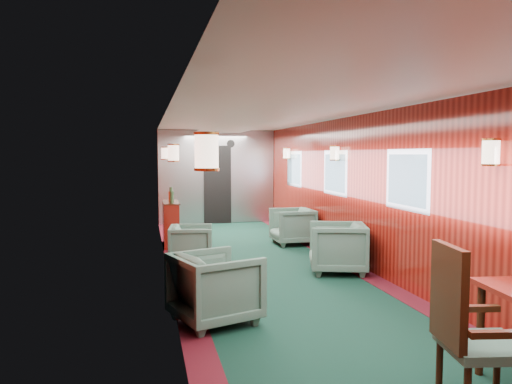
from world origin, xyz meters
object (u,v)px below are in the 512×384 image
Objects in this scene: side_chair at (468,326)px; armchair_right_far at (292,226)px; armchair_left_far at (191,245)px; armchair_right_near at (337,248)px; armchair_left_near at (215,288)px; credenza at (171,223)px.

side_chair reaches higher than armchair_right_far.
armchair_right_far is (0.75, 6.55, -0.29)m from side_chair.
armchair_right_near is (2.09, -1.07, 0.06)m from armchair_left_far.
armchair_left_near reaches higher than armchair_left_far.
armchair_left_near is at bearing -32.45° from armchair_right_near.
armchair_right_near is (2.34, -2.78, -0.06)m from credenza.
armchair_left_near is at bearing 130.47° from side_chair.
armchair_right_near is at bearing -68.60° from armchair_left_near.
armchair_right_far is (2.36, -0.35, -0.09)m from credenza.
armchair_left_far is (-1.36, 5.20, -0.33)m from side_chair.
side_chair is 1.43× the size of armchair_right_near.
armchair_right_far is at bearing 93.20° from side_chair.
armchair_left_far is 2.51m from armchair_right_far.
armchair_left_near reaches higher than armchair_right_far.
armchair_right_far is (2.11, 1.35, 0.04)m from armchair_left_far.
credenza is 3.63m from armchair_right_near.
armchair_left_far is at bearing 114.44° from side_chair.
armchair_left_near is (-1.37, 2.30, -0.27)m from side_chair.
armchair_right_near is at bearing -1.90° from armchair_right_far.
armchair_right_near is 1.06× the size of armchair_right_far.
credenza is 1.45× the size of armchair_right_far.
armchair_left_near is at bearing -87.02° from credenza.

